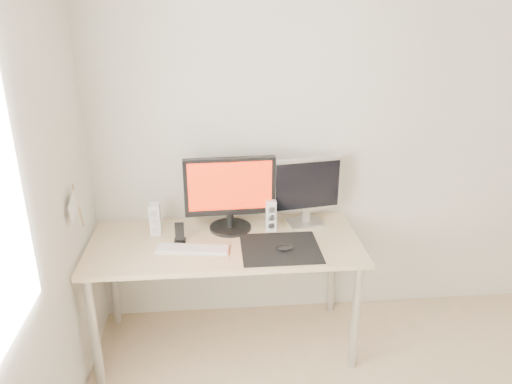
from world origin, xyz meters
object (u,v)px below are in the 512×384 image
main_monitor (230,191)px  keyboard (193,249)px  phone_dock (180,236)px  desk (225,253)px  speaker_left (155,219)px  mouse (285,248)px  second_monitor (307,188)px  speaker_right (271,215)px

main_monitor → keyboard: (-0.23, -0.25, -0.25)m
keyboard → phone_dock: size_ratio=3.54×
desk → speaker_left: 0.47m
mouse → keyboard: 0.52m
mouse → second_monitor: size_ratio=0.22×
speaker_left → speaker_right: bearing=-0.1°
mouse → speaker_right: (-0.05, 0.28, 0.08)m
second_monitor → mouse: bearing=-117.5°
desk → phone_dock: size_ratio=13.06×
desk → mouse: bearing=-24.3°
speaker_left → second_monitor: bearing=4.2°
mouse → speaker_left: bearing=159.3°
second_monitor → speaker_left: bearing=-175.8°
phone_dock → desk: bearing=-3.0°
phone_dock → speaker_right: bearing=11.8°
desk → keyboard: bearing=-151.3°
speaker_left → keyboard: (0.23, -0.23, -0.09)m
main_monitor → phone_dock: bearing=-155.1°
second_monitor → speaker_right: second_monitor is taller
second_monitor → speaker_right: bearing=-163.2°
speaker_right → keyboard: speaker_right is taller
main_monitor → speaker_left: size_ratio=2.81×
mouse → phone_dock: 0.62m
phone_dock → second_monitor: bearing=13.3°
speaker_left → keyboard: 0.34m
speaker_left → keyboard: bearing=-45.2°
speaker_right → mouse: bearing=-80.4°
second_monitor → main_monitor: bearing=-174.8°
speaker_left → speaker_right: same height
desk → phone_dock: 0.29m
phone_dock → main_monitor: bearing=24.9°
desk → keyboard: keyboard is taller
main_monitor → speaker_right: 0.29m
second_monitor → speaker_left: (-0.93, -0.07, -0.14)m
second_monitor → phone_dock: size_ratio=3.68×
mouse → phone_dock: phone_dock is taller
desk → keyboard: size_ratio=3.69×
desk → second_monitor: (0.52, 0.20, 0.32)m
phone_dock → mouse: bearing=-15.5°
desk → phone_dock: (-0.26, 0.01, 0.12)m
speaker_right → phone_dock: (-0.55, -0.12, -0.06)m
second_monitor → keyboard: (-0.70, -0.30, -0.23)m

